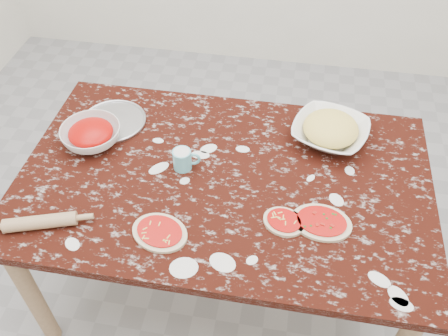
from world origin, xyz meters
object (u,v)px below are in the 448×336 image
at_px(rolling_pin, 40,222).
at_px(sauce_bowl, 91,135).
at_px(pizza_tray, 114,121).
at_px(cheese_bowl, 330,132).
at_px(worktable, 224,191).
at_px(flour_mug, 183,159).

bearing_deg(rolling_pin, sauce_bowl, 87.54).
height_order(pizza_tray, cheese_bowl, cheese_bowl).
height_order(worktable, cheese_bowl, cheese_bowl).
relative_size(flour_mug, rolling_pin, 0.43).
distance_m(pizza_tray, cheese_bowl, 0.93).
relative_size(sauce_bowl, cheese_bowl, 0.81).
bearing_deg(cheese_bowl, sauce_bowl, -168.89).
distance_m(pizza_tray, sauce_bowl, 0.15).
xyz_separation_m(worktable, rolling_pin, (-0.59, -0.35, 0.11)).
distance_m(worktable, pizza_tray, 0.59).
bearing_deg(flour_mug, rolling_pin, -138.76).
bearing_deg(pizza_tray, sauce_bowl, -107.46).
bearing_deg(worktable, flour_mug, 171.47).
relative_size(worktable, cheese_bowl, 5.25).
bearing_deg(rolling_pin, pizza_tray, 83.96).
height_order(pizza_tray, rolling_pin, rolling_pin).
distance_m(sauce_bowl, flour_mug, 0.41).
distance_m(sauce_bowl, rolling_pin, 0.45).
height_order(sauce_bowl, flour_mug, flour_mug).
xyz_separation_m(worktable, sauce_bowl, (-0.57, 0.10, 0.12)).
xyz_separation_m(worktable, flour_mug, (-0.17, 0.03, 0.13)).
bearing_deg(cheese_bowl, flour_mug, -154.60).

